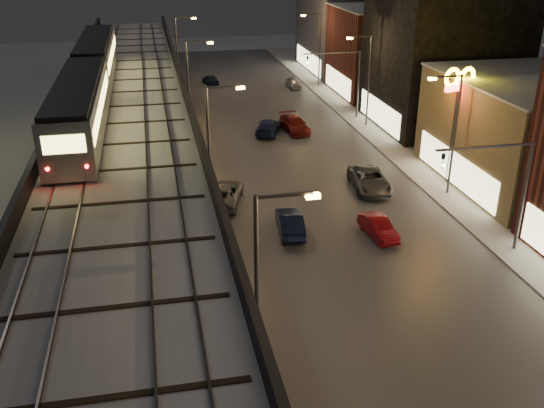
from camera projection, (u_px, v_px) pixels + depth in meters
road_surface at (311, 184)px, 47.25m from camera, size 17.00×120.00×0.06m
sidewalk_right at (430, 174)px, 49.06m from camera, size 4.00×120.00×0.14m
under_viaduct_pavement at (134, 197)px, 44.79m from camera, size 11.00×120.00×0.06m
elevated_viaduct at (126, 138)px, 39.69m from camera, size 9.00×100.00×6.30m
viaduct_trackbed at (125, 126)px, 39.49m from camera, size 8.40×100.00×0.32m
viaduct_parapet_streetside at (192, 115)px, 40.12m from camera, size 0.30×100.00×1.10m
viaduct_parapet_far at (55, 123)px, 38.54m from camera, size 0.30×100.00×1.10m
building_c at (533, 132)px, 45.92m from camera, size 12.20×15.20×8.16m
building_d at (442, 55)px, 59.01m from camera, size 12.20×13.20×14.16m
building_e at (387, 51)px, 72.35m from camera, size 12.20×12.20×10.16m
building_f at (351, 30)px, 84.68m from camera, size 12.20×16.20×11.16m
streetlight_left_1 at (263, 282)px, 24.00m from camera, size 2.57×0.28×9.00m
streetlight_left_2 at (213, 142)px, 40.11m from camera, size 2.57×0.28×9.00m
streetlight_right_2 at (452, 127)px, 43.23m from camera, size 2.56×0.28×9.00m
streetlight_left_3 at (191, 82)px, 56.21m from camera, size 2.57×0.28×9.00m
streetlight_right_3 at (367, 75)px, 59.33m from camera, size 2.56×0.28×9.00m
streetlight_left_4 at (179, 49)px, 72.32m from camera, size 2.57×0.28×9.00m
streetlight_right_4 at (318, 45)px, 75.44m from camera, size 2.56×0.28×9.00m
traffic_light_rig_a at (508, 184)px, 35.31m from camera, size 6.10×0.34×7.00m
traffic_light_rig_b at (348, 76)px, 62.16m from camera, size 6.10×0.34×7.00m
subway_train at (89, 78)px, 44.01m from camera, size 2.74×33.20×3.27m
car_near_white at (290, 223)px, 39.20m from camera, size 1.94×4.48×1.43m
car_mid_silver at (223, 194)px, 43.52m from camera, size 3.89×5.85×1.49m
car_mid_dark at (268, 127)px, 58.71m from camera, size 3.52×5.28×1.42m
car_far_white at (211, 80)px, 77.89m from camera, size 2.08×3.94×1.28m
car_onc_silver at (378, 228)px, 38.73m from camera, size 1.66×3.89×1.25m
car_onc_dark at (369, 181)px, 45.84m from camera, size 3.12×5.73×1.52m
car_onc_white at (294, 125)px, 59.36m from camera, size 2.53×5.25×1.47m
car_onc_red at (294, 83)px, 76.21m from camera, size 1.59×3.82×1.29m
sign_mcdonalds at (458, 92)px, 44.52m from camera, size 2.68×0.74×9.05m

